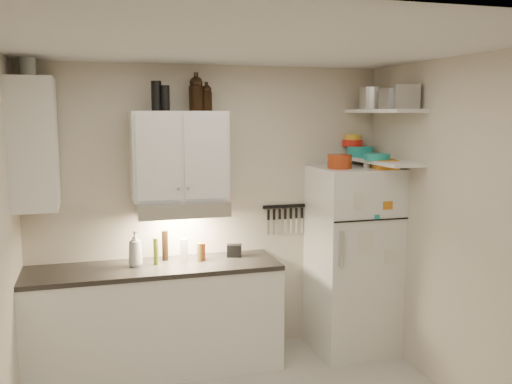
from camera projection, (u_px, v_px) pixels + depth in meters
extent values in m
cube|color=silver|center=(258.00, 43.00, 3.53)|extent=(3.20, 3.00, 0.02)
cube|color=beige|center=(210.00, 212.00, 5.14)|extent=(3.20, 0.02, 2.60)
cube|color=beige|center=(469.00, 235.00, 4.16)|extent=(0.02, 3.00, 2.60)
cube|color=white|center=(155.00, 321.00, 4.81)|extent=(2.10, 0.60, 0.88)
cube|color=#292623|center=(154.00, 268.00, 4.75)|extent=(2.10, 0.62, 0.04)
cube|color=white|center=(179.00, 156.00, 4.82)|extent=(0.80, 0.33, 0.75)
cube|color=white|center=(34.00, 144.00, 4.36)|extent=(0.33, 0.55, 1.00)
cube|color=silver|center=(181.00, 207.00, 4.82)|extent=(0.76, 0.46, 0.12)
cube|color=white|center=(352.00, 260.00, 5.22)|extent=(0.70, 0.68, 1.70)
cube|color=white|center=(384.00, 111.00, 4.97)|extent=(0.30, 0.95, 0.03)
cube|color=white|center=(382.00, 161.00, 5.03)|extent=(0.30, 0.95, 0.03)
cube|color=black|center=(285.00, 206.00, 5.31)|extent=(0.42, 0.02, 0.03)
cylinder|color=#A03312|center=(340.00, 161.00, 4.98)|extent=(0.26, 0.26, 0.12)
cube|color=orange|center=(385.00, 164.00, 4.95)|extent=(0.25, 0.28, 0.08)
cylinder|color=silver|center=(367.00, 162.00, 5.07)|extent=(0.08, 0.08, 0.10)
cylinder|color=silver|center=(374.00, 98.00, 5.18)|extent=(0.28, 0.28, 0.20)
cube|color=#AAAAAD|center=(392.00, 99.00, 4.84)|extent=(0.18, 0.17, 0.17)
cube|color=#AAAAAD|center=(406.00, 97.00, 4.71)|extent=(0.26, 0.26, 0.20)
cylinder|color=teal|center=(360.00, 152.00, 5.34)|extent=(0.24, 0.24, 0.10)
cylinder|color=red|center=(352.00, 143.00, 5.39)|extent=(0.20, 0.20, 0.06)
cylinder|color=yellow|center=(353.00, 137.00, 5.39)|extent=(0.15, 0.15, 0.05)
cylinder|color=teal|center=(377.00, 157.00, 4.96)|extent=(0.27, 0.27, 0.06)
cylinder|color=black|center=(165.00, 98.00, 4.65)|extent=(0.08, 0.08, 0.21)
cylinder|color=black|center=(156.00, 96.00, 4.66)|extent=(0.11, 0.11, 0.24)
cylinder|color=silver|center=(28.00, 67.00, 4.35)|extent=(0.13, 0.13, 0.16)
imported|color=white|center=(135.00, 247.00, 4.71)|extent=(0.16, 0.16, 0.33)
cylinder|color=brown|center=(200.00, 252.00, 4.88)|extent=(0.06, 0.06, 0.16)
cylinder|color=#4B5A16|center=(156.00, 251.00, 4.77)|extent=(0.05, 0.05, 0.23)
cylinder|color=black|center=(165.00, 245.00, 4.91)|extent=(0.06, 0.06, 0.26)
cylinder|color=silver|center=(184.00, 250.00, 4.89)|extent=(0.09, 0.09, 0.20)
cylinder|color=#A03312|center=(201.00, 252.00, 4.93)|extent=(0.08, 0.08, 0.15)
cube|color=black|center=(234.00, 251.00, 5.05)|extent=(0.15, 0.13, 0.11)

